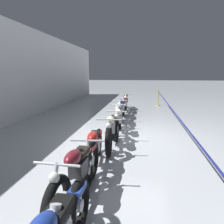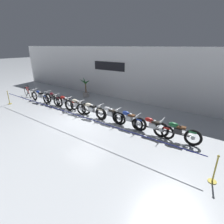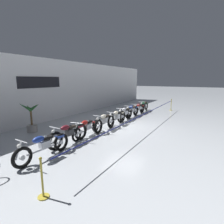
{
  "view_description": "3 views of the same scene",
  "coord_description": "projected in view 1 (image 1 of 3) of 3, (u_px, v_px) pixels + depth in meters",
  "views": [
    {
      "loc": [
        -7.15,
        -0.35,
        2.06
      ],
      "look_at": [
        -0.02,
        0.68,
        0.78
      ],
      "focal_mm": 35.0,
      "sensor_mm": 36.0,
      "label": 1
    },
    {
      "loc": [
        7.18,
        -7.03,
        4.28
      ],
      "look_at": [
        1.21,
        1.12,
        0.42
      ],
      "focal_mm": 28.0,
      "sensor_mm": 36.0,
      "label": 2
    },
    {
      "loc": [
        -9.34,
        -4.68,
        2.85
      ],
      "look_at": [
        0.78,
        1.28,
        0.63
      ],
      "focal_mm": 28.0,
      "sensor_mm": 36.0,
      "label": 3
    }
  ],
  "objects": [
    {
      "name": "stanchion_mid_left",
      "position": [
        158.0,
        100.0,
        14.1
      ],
      "size": [
        0.28,
        0.28,
        1.05
      ],
      "color": "gold",
      "rests_on": "ground"
    },
    {
      "name": "motorcycle_cream_4",
      "position": [
        118.0,
        120.0,
        7.39
      ],
      "size": [
        2.4,
        0.62,
        0.96
      ],
      "color": "black",
      "rests_on": "ground"
    },
    {
      "name": "motorcycle_red_2",
      "position": [
        94.0,
        148.0,
        4.74
      ],
      "size": [
        2.36,
        0.62,
        0.91
      ],
      "color": "black",
      "rests_on": "ground"
    },
    {
      "name": "stanchion_far_left",
      "position": [
        179.0,
        124.0,
        5.7
      ],
      "size": [
        13.92,
        0.28,
        1.05
      ],
      "color": "gold",
      "rests_on": "ground"
    },
    {
      "name": "motorcycle_cream_3",
      "position": [
        111.0,
        130.0,
        6.12
      ],
      "size": [
        2.27,
        0.62,
        0.97
      ],
      "color": "black",
      "rests_on": "ground"
    },
    {
      "name": "motorcycle_silver_5",
      "position": [
        119.0,
        113.0,
        8.77
      ],
      "size": [
        2.2,
        0.62,
        0.95
      ],
      "color": "black",
      "rests_on": "ground"
    },
    {
      "name": "motorcycle_maroon_1",
      "position": [
        77.0,
        174.0,
        3.49
      ],
      "size": [
        2.27,
        0.62,
        0.97
      ],
      "color": "black",
      "rests_on": "ground"
    },
    {
      "name": "motorcycle_blue_6",
      "position": [
        121.0,
        109.0,
        10.01
      ],
      "size": [
        2.22,
        0.62,
        0.95
      ],
      "color": "black",
      "rests_on": "ground"
    },
    {
      "name": "motorcycle_green_8",
      "position": [
        126.0,
        101.0,
        12.55
      ],
      "size": [
        2.25,
        0.62,
        0.97
      ],
      "color": "black",
      "rests_on": "ground"
    },
    {
      "name": "motorcycle_red_7",
      "position": [
        124.0,
        104.0,
        11.36
      ],
      "size": [
        2.32,
        0.62,
        0.92
      ],
      "color": "black",
      "rests_on": "ground"
    },
    {
      "name": "ground_plane",
      "position": [
        132.0,
        135.0,
        7.38
      ],
      "size": [
        120.0,
        120.0,
        0.0
      ],
      "primitive_type": "plane",
      "color": "#B2B7BC"
    }
  ]
}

